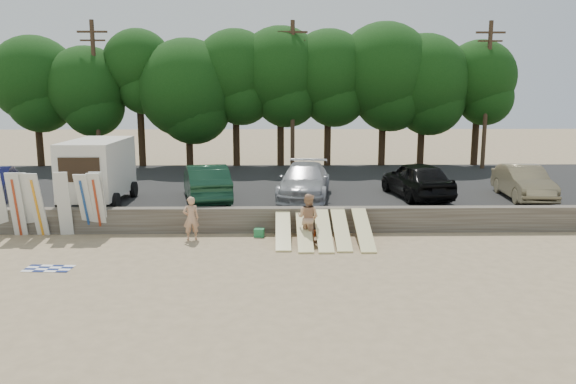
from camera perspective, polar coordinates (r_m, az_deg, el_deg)
name	(u,v)px	position (r m, az deg, el deg)	size (l,w,h in m)	color
ground	(247,254)	(19.75, -4.14, -6.26)	(120.00, 120.00, 0.00)	tan
seawall	(251,220)	(22.52, -3.76, -2.84)	(44.00, 0.50, 1.00)	#6B6356
parking_lot	(258,190)	(29.88, -3.10, 0.21)	(44.00, 14.50, 0.70)	#282828
treeline	(267,78)	(36.43, -2.18, 11.54)	(33.43, 6.60, 9.14)	#382616
utility_poles	(293,92)	(34.90, 0.47, 10.09)	(25.80, 0.26, 9.00)	#473321
box_trailer	(98,168)	(25.82, -18.78, 2.32)	(2.54, 4.43, 2.78)	silver
car_1	(206,183)	(25.34, -8.30, 0.95)	(1.75, 5.02, 1.65)	#133522
car_2	(304,181)	(25.76, 1.68, 1.11)	(2.20, 5.40, 1.57)	#A0A0A5
car_3	(417,179)	(26.52, 12.94, 1.26)	(2.00, 4.98, 1.70)	black
car_4	(523,182)	(27.76, 22.80, 0.92)	(1.61, 4.61, 1.52)	#7F7251
surfboard_upright_2	(16,204)	(23.99, -25.88, -1.15)	(0.50, 0.06, 2.60)	silver
surfboard_upright_3	(25,204)	(24.02, -25.19, -1.10)	(0.50, 0.06, 2.60)	silver
surfboard_upright_4	(37,205)	(23.64, -24.13, -1.19)	(0.50, 0.06, 2.60)	silver
surfboard_upright_5	(64,204)	(23.34, -21.81, -1.14)	(0.50, 0.06, 2.60)	silver
surfboard_upright_6	(85,204)	(23.13, -19.90, -1.20)	(0.50, 0.06, 2.60)	silver
surfboard_upright_7	(97,204)	(23.00, -18.81, -1.16)	(0.50, 0.06, 2.60)	silver
surfboard_upright_8	(99,203)	(23.06, -18.65, -1.08)	(0.50, 0.06, 2.60)	silver
surfboard_low_0	(283,229)	(21.11, -0.50, -3.76)	(0.56, 3.00, 0.07)	beige
surfboard_low_1	(304,231)	(20.94, 1.67, -4.01)	(0.56, 3.00, 0.07)	beige
surfboard_low_2	(323,230)	(20.93, 3.62, -3.90)	(0.56, 3.00, 0.07)	beige
surfboard_low_3	(341,229)	(21.10, 5.40, -3.76)	(0.56, 3.00, 0.07)	beige
surfboard_low_4	(363,230)	(21.10, 7.66, -3.80)	(0.56, 3.00, 0.07)	beige
beachgoer_a	(191,218)	(21.55, -9.82, -2.65)	(0.61, 0.40, 1.68)	tan
beachgoer_b	(308,218)	(21.06, 2.05, -2.62)	(0.88, 0.69, 1.82)	tan
cooler	(259,233)	(21.86, -2.94, -4.15)	(0.38, 0.30, 0.32)	#238247
gear_bag	(311,233)	(22.04, 2.39, -4.16)	(0.30, 0.25, 0.22)	#C84217
beach_towel	(49,268)	(19.68, -23.15, -7.16)	(1.50, 1.50, 0.00)	white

